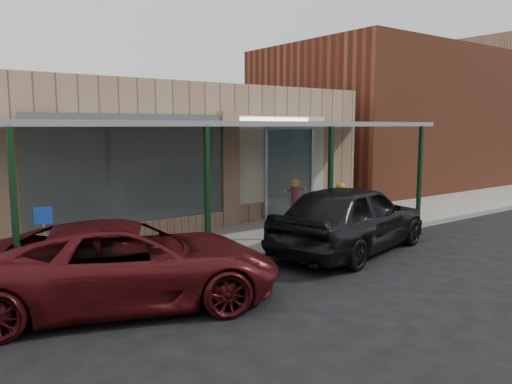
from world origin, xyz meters
TOP-DOWN VIEW (x-y plane):
  - ground at (0.00, 0.00)m, footprint 120.00×120.00m
  - sidewalk at (0.00, 3.60)m, footprint 40.00×3.20m
  - storefront at (-0.00, 8.16)m, footprint 12.00×6.25m
  - awning at (0.00, 3.56)m, footprint 12.00×3.00m
  - block_buildings_near at (2.01, 9.20)m, footprint 61.00×8.00m
  - barrel_scarecrow at (2.30, 4.08)m, footprint 0.82×0.63m
  - barrel_pumpkin at (5.00, 3.19)m, footprint 0.75×0.75m
  - handicap_sign at (-5.00, 2.40)m, footprint 0.29×0.11m
  - parked_sedan at (1.65, 1.29)m, footprint 5.24×3.10m
  - car_maroon at (-4.03, 1.06)m, footprint 5.63×3.99m

SIDE VIEW (x-z plane):
  - ground at x=0.00m, z-range 0.00..0.00m
  - sidewalk at x=0.00m, z-range 0.00..0.15m
  - barrel_pumpkin at x=5.00m, z-range 0.04..0.78m
  - barrel_scarecrow at x=2.30m, z-range -0.07..1.29m
  - car_maroon at x=-4.03m, z-range 0.00..1.43m
  - parked_sedan at x=1.65m, z-range 0.00..1.67m
  - handicap_sign at x=-5.00m, z-range 0.36..1.80m
  - storefront at x=0.00m, z-range -0.01..4.19m
  - awning at x=0.00m, z-range 1.49..4.53m
  - block_buildings_near at x=2.01m, z-range -0.23..7.77m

